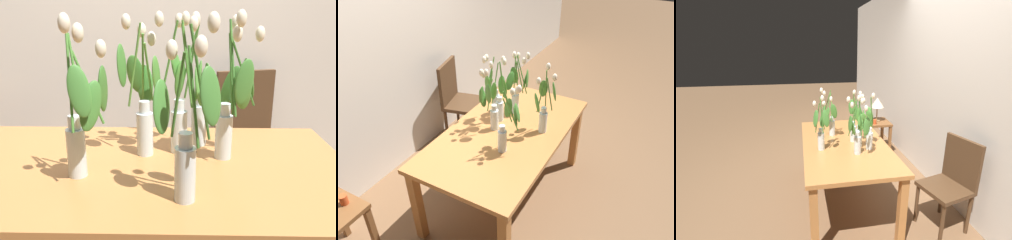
% 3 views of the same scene
% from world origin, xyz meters
% --- Properties ---
extents(room_wall_rear, '(9.00, 0.10, 2.70)m').
position_xyz_m(room_wall_rear, '(0.00, 1.26, 1.35)').
color(room_wall_rear, silver).
rests_on(room_wall_rear, ground).
extents(dining_table, '(1.60, 0.90, 0.74)m').
position_xyz_m(dining_table, '(0.00, 0.00, 0.65)').
color(dining_table, '#B7753D').
rests_on(dining_table, ground).
extents(tulip_vase_0, '(0.15, 0.17, 0.57)m').
position_xyz_m(tulip_vase_0, '(-0.03, 0.13, 0.95)').
color(tulip_vase_0, silver).
rests_on(tulip_vase_0, dining_table).
extents(tulip_vase_1, '(0.18, 0.22, 0.59)m').
position_xyz_m(tulip_vase_1, '(0.33, 0.07, 0.97)').
color(tulip_vase_1, silver).
rests_on(tulip_vase_1, dining_table).
extents(tulip_vase_2, '(0.22, 0.18, 0.58)m').
position_xyz_m(tulip_vase_2, '(0.15, -0.26, 0.95)').
color(tulip_vase_2, silver).
rests_on(tulip_vase_2, dining_table).
extents(tulip_vase_3, '(0.17, 0.19, 0.58)m').
position_xyz_m(tulip_vase_3, '(-0.21, -0.12, 0.95)').
color(tulip_vase_3, silver).
rests_on(tulip_vase_3, dining_table).
extents(tulip_vase_4, '(0.18, 0.11, 0.57)m').
position_xyz_m(tulip_vase_4, '(0.19, 0.23, 0.93)').
color(tulip_vase_4, silver).
rests_on(tulip_vase_4, dining_table).
extents(tulip_vase_5, '(0.23, 0.11, 0.58)m').
position_xyz_m(tulip_vase_5, '(0.13, 0.14, 0.95)').
color(tulip_vase_5, silver).
rests_on(tulip_vase_5, dining_table).
extents(dining_chair, '(0.48, 0.48, 0.93)m').
position_xyz_m(dining_chair, '(0.60, 0.95, 0.52)').
color(dining_chair, '#4C331E').
rests_on(dining_chair, ground).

